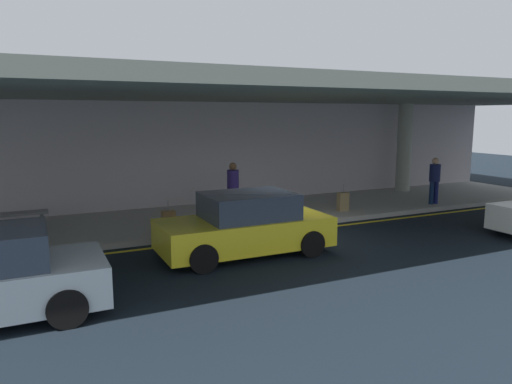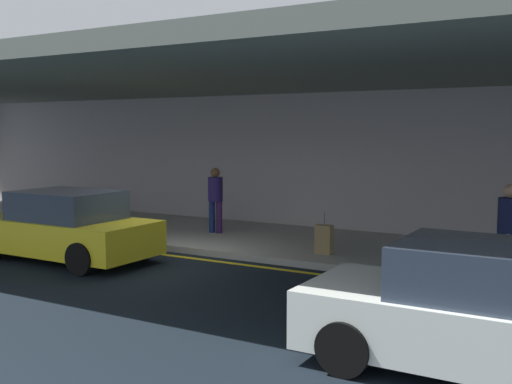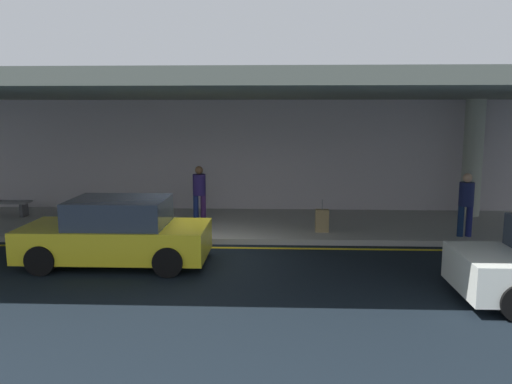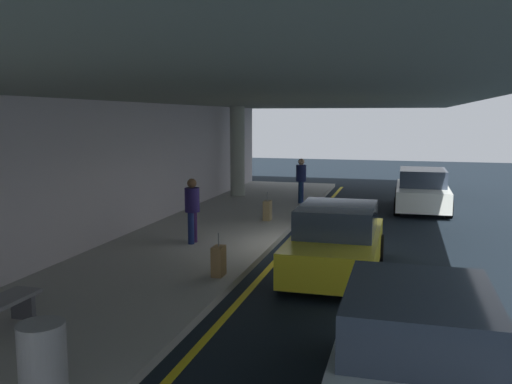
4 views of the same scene
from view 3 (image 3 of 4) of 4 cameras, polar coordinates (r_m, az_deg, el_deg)
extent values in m
plane|color=black|center=(12.56, -6.37, -6.92)|extent=(60.00, 60.00, 0.00)
cube|color=#A09F99|center=(15.52, -4.65, -3.56)|extent=(26.00, 4.20, 0.15)
cube|color=yellow|center=(13.20, -5.93, -6.12)|extent=(26.00, 0.14, 0.01)
cylinder|color=#9DA394|center=(17.53, 22.84, 3.48)|extent=(0.60, 0.60, 3.65)
cube|color=slate|center=(14.68, -5.08, 10.95)|extent=(28.00, 13.20, 0.30)
cube|color=#BAB2B7|center=(17.46, -3.83, 3.89)|extent=(26.00, 0.30, 3.80)
cylinder|color=black|center=(11.13, 23.37, -7.98)|extent=(0.64, 0.22, 0.64)
cube|color=yellow|center=(12.02, -15.22, -5.19)|extent=(4.10, 1.80, 0.70)
cube|color=#2D3847|center=(11.86, -14.88, -2.16)|extent=(2.10, 1.60, 0.60)
cylinder|color=black|center=(12.56, -8.09, -5.45)|extent=(0.64, 0.22, 0.64)
cylinder|color=black|center=(10.95, -9.70, -7.63)|extent=(0.64, 0.22, 0.64)
cylinder|color=black|center=(13.31, -19.64, -5.07)|extent=(0.64, 0.22, 0.64)
cylinder|color=black|center=(11.80, -22.73, -6.99)|extent=(0.64, 0.22, 0.64)
cylinder|color=navy|center=(15.42, -6.66, -1.84)|extent=(0.16, 0.16, 0.82)
cylinder|color=#301848|center=(15.39, -5.85, -1.84)|extent=(0.16, 0.16, 0.82)
cylinder|color=#211750|center=(15.29, -6.30, 0.81)|extent=(0.38, 0.38, 0.62)
sphere|color=brown|center=(15.23, -6.33, 2.41)|extent=(0.24, 0.24, 0.24)
cylinder|color=#0F2247|center=(14.61, 21.70, -3.01)|extent=(0.16, 0.16, 0.82)
cylinder|color=navy|center=(14.68, 22.51, -3.00)|extent=(0.16, 0.16, 0.82)
cylinder|color=#141C46|center=(14.52, 22.27, -0.22)|extent=(0.38, 0.38, 0.62)
sphere|color=tan|center=(14.46, 22.37, 1.46)|extent=(0.24, 0.24, 0.24)
cube|color=olive|center=(14.52, -17.31, -3.25)|extent=(0.36, 0.22, 0.62)
cylinder|color=slate|center=(14.43, -17.39, -1.50)|extent=(0.02, 0.02, 0.28)
cube|color=olive|center=(14.22, 7.31, -3.17)|extent=(0.36, 0.22, 0.62)
cylinder|color=slate|center=(14.14, 7.35, -1.38)|extent=(0.02, 0.02, 0.28)
cube|color=slate|center=(18.04, -26.10, -1.00)|extent=(1.60, 0.50, 0.06)
cube|color=#4C4C51|center=(17.79, -24.29, -1.79)|extent=(0.10, 0.40, 0.42)
camera|label=1|loc=(8.15, -80.29, 0.99)|focal=33.10mm
camera|label=2|loc=(6.78, 75.04, -3.25)|focal=43.03mm
camera|label=4|loc=(17.95, -54.97, 5.10)|focal=37.95mm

